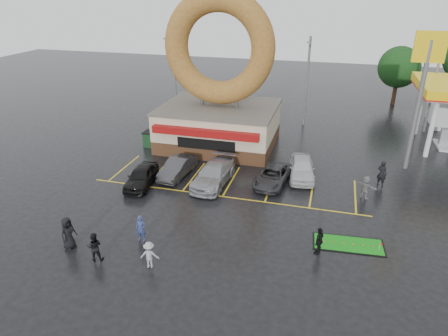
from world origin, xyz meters
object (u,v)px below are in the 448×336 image
(car_black, at_px, (141,176))
(car_grey, at_px, (273,176))
(streetlight_left, at_px, (174,74))
(person_blue, at_px, (141,229))
(car_white, at_px, (302,168))
(streetlight_mid, at_px, (307,80))
(car_dgrey, at_px, (177,168))
(streetlight_right, at_px, (434,85))
(car_silver, at_px, (213,174))
(dumpster, at_px, (155,139))
(person_cameraman, at_px, (319,241))
(shell_sign, at_px, (424,77))
(putting_green, at_px, (348,244))
(donut_shop, at_px, (219,97))

(car_black, distance_m, car_grey, 9.72)
(streetlight_left, distance_m, person_blue, 24.22)
(streetlight_left, bearing_deg, car_white, -38.44)
(car_black, bearing_deg, streetlight_mid, 52.70)
(car_dgrey, relative_size, car_grey, 0.93)
(streetlight_right, relative_size, car_silver, 1.68)
(dumpster, bearing_deg, car_white, -12.80)
(streetlight_mid, height_order, car_dgrey, streetlight_mid)
(person_cameraman, bearing_deg, car_grey, -133.80)
(shell_sign, height_order, putting_green, shell_sign)
(person_blue, height_order, dumpster, person_blue)
(car_black, height_order, dumpster, car_black)
(person_cameraman, bearing_deg, donut_shop, -125.35)
(car_black, bearing_deg, person_blue, -71.02)
(streetlight_mid, relative_size, car_white, 1.95)
(shell_sign, relative_size, person_blue, 6.46)
(person_cameraman, distance_m, dumpster, 19.83)
(car_grey, xyz_separation_m, person_cameraman, (3.77, -7.75, 0.17))
(streetlight_left, relative_size, person_blue, 5.48)
(putting_green, bearing_deg, streetlight_right, 71.21)
(car_dgrey, height_order, car_white, car_white)
(donut_shop, height_order, car_black, donut_shop)
(donut_shop, distance_m, person_cameraman, 17.82)
(person_cameraman, bearing_deg, streetlight_left, -121.44)
(streetlight_right, distance_m, putting_green, 23.83)
(streetlight_right, relative_size, car_dgrey, 2.11)
(car_silver, height_order, car_grey, car_silver)
(shell_sign, relative_size, streetlight_left, 1.18)
(donut_shop, height_order, shell_sign, donut_shop)
(streetlight_left, height_order, person_blue, streetlight_left)
(streetlight_left, relative_size, dumpster, 5.00)
(streetlight_mid, relative_size, person_blue, 5.48)
(streetlight_left, xyz_separation_m, streetlight_mid, (14.00, 1.00, 0.00))
(shell_sign, xyz_separation_m, putting_green, (-4.52, -12.19, -7.35))
(car_black, bearing_deg, putting_green, -20.99)
(streetlight_mid, bearing_deg, streetlight_right, 4.76)
(person_cameraman, bearing_deg, car_white, -148.74)
(streetlight_mid, distance_m, car_black, 20.60)
(car_silver, distance_m, person_blue, 8.33)
(streetlight_mid, height_order, car_black, streetlight_mid)
(car_grey, bearing_deg, car_black, -155.13)
(car_silver, relative_size, person_cameraman, 3.29)
(donut_shop, xyz_separation_m, person_blue, (-0.09, -15.93, -3.64))
(donut_shop, distance_m, putting_green, 18.02)
(car_grey, bearing_deg, donut_shop, 140.41)
(donut_shop, bearing_deg, car_silver, -76.95)
(car_grey, xyz_separation_m, dumpster, (-11.68, 4.69, 0.01))
(car_dgrey, bearing_deg, shell_sign, 25.92)
(donut_shop, relative_size, car_black, 3.19)
(shell_sign, xyz_separation_m, person_blue, (-16.09, -14.95, -6.56))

